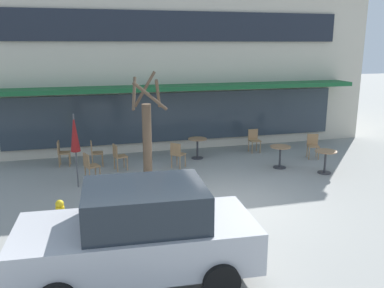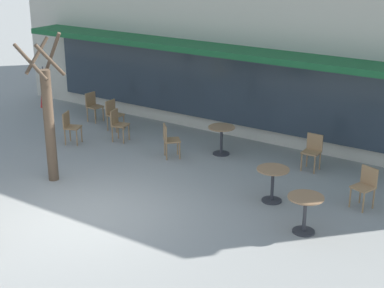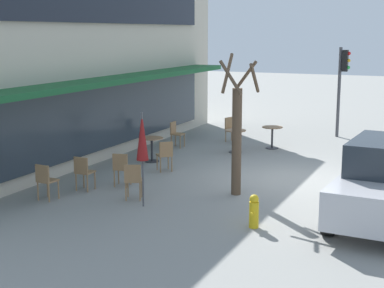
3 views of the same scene
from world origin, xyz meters
TOP-DOWN VIEW (x-y plane):
  - ground_plane at (0.00, 0.00)m, footprint 80.00×80.00m
  - building_facade at (0.00, 9.96)m, footprint 16.45×9.10m
  - cafe_table_near_wall at (3.91, 1.76)m, footprint 0.70×0.70m
  - cafe_table_streetside at (2.76, 2.69)m, footprint 0.70×0.70m
  - cafe_table_by_tree at (0.35, 4.55)m, footprint 0.70×0.70m
  - patio_umbrella_green_folded at (-3.92, 2.50)m, footprint 0.28×0.28m
  - cafe_chair_0 at (-3.54, 2.97)m, footprint 0.52×0.52m
  - cafe_chair_1 at (-3.34, 4.53)m, footprint 0.40×0.40m
  - cafe_chair_2 at (-4.44, 4.86)m, footprint 0.42×0.42m
  - cafe_chair_3 at (2.75, 4.89)m, footprint 0.40×0.40m
  - cafe_chair_4 at (-0.64, 3.59)m, footprint 0.57×0.57m
  - cafe_chair_5 at (-2.60, 3.87)m, footprint 0.48×0.48m
  - cafe_chair_6 at (4.51, 3.51)m, footprint 0.51×0.51m
  - street_tree at (-2.06, 0.89)m, footprint 0.89×0.90m
  - traffic_light_pole at (7.20, 0.07)m, footprint 0.26×0.44m
  - fire_hydrant at (-4.29, -0.31)m, footprint 0.36×0.20m

SIDE VIEW (x-z plane):
  - ground_plane at x=0.00m, z-range 0.00..0.00m
  - fire_hydrant at x=-4.29m, z-range 0.00..0.71m
  - cafe_table_near_wall at x=3.91m, z-range 0.14..0.90m
  - cafe_table_streetside at x=2.76m, z-range 0.14..0.90m
  - cafe_table_by_tree at x=0.35m, z-range 0.14..0.90m
  - cafe_chair_0 at x=-3.54m, z-range 0.08..0.97m
  - cafe_chair_1 at x=-3.34m, z-range 0.08..0.97m
  - cafe_chair_2 at x=-4.44m, z-range 0.08..0.97m
  - cafe_chair_3 at x=2.75m, z-range 0.08..0.97m
  - cafe_chair_4 at x=-0.64m, z-range 0.08..0.97m
  - cafe_chair_5 at x=-2.60m, z-range 0.08..0.97m
  - cafe_chair_6 at x=4.51m, z-range 0.08..0.97m
  - street_tree at x=-2.06m, z-range -0.18..3.29m
  - patio_umbrella_green_folded at x=-3.92m, z-range 0.53..2.73m
  - traffic_light_pole at x=7.20m, z-range 0.60..4.00m
  - building_facade at x=0.00m, z-range 0.00..6.63m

